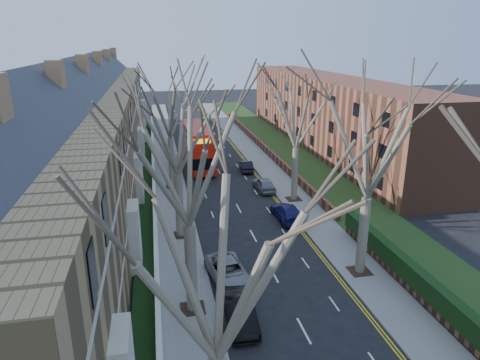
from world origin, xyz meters
TOP-DOWN VIEW (x-y plane):
  - pavement_left at (-6.00, 39.00)m, footprint 3.00×102.00m
  - pavement_right at (6.00, 39.00)m, footprint 3.00×102.00m
  - terrace_left at (-13.65, 31.00)m, footprint 9.70×78.00m
  - flats_right at (17.46, 43.00)m, footprint 13.97×54.00m
  - wall_hedge_right at (7.70, 2.00)m, footprint 0.70×24.00m
  - front_wall_left at (-7.65, 31.00)m, footprint 0.30×78.00m
  - grass_verge_right at (10.50, 39.00)m, footprint 6.00×102.00m
  - tree_left_near at (-5.70, -4.00)m, footprint 9.80×9.80m
  - tree_left_mid at (-5.70, 6.00)m, footprint 10.50×10.50m
  - tree_left_far at (-5.70, 16.00)m, footprint 10.15×10.15m
  - tree_left_dist at (-5.70, 28.00)m, footprint 10.50×10.50m
  - tree_right_mid at (5.70, 8.00)m, footprint 10.50×10.50m
  - tree_right_far at (5.70, 22.00)m, footprint 10.15×10.15m
  - double_decker_bus at (-2.24, 35.83)m, footprint 3.41×11.84m
  - car_left_mid at (-3.23, 4.38)m, footprint 1.64×4.38m
  - car_left_far at (-3.11, 8.74)m, footprint 2.83×5.13m
  - car_right_near at (3.62, 17.58)m, footprint 2.04×4.83m
  - car_right_mid at (3.55, 25.35)m, footprint 1.81×4.16m
  - car_right_far at (3.23, 32.49)m, footprint 1.71×3.97m

SIDE VIEW (x-z plane):
  - pavement_left at x=-6.00m, z-range 0.00..0.12m
  - pavement_right at x=6.00m, z-range 0.00..0.12m
  - grass_verge_right at x=10.50m, z-range 0.12..0.18m
  - front_wall_left at x=-7.65m, z-range 0.12..1.12m
  - car_right_far at x=3.23m, z-range 0.00..1.27m
  - car_left_far at x=-3.11m, z-range 0.00..1.36m
  - car_right_near at x=3.62m, z-range 0.00..1.39m
  - car_right_mid at x=3.55m, z-range 0.00..1.40m
  - car_left_mid at x=-3.23m, z-range 0.00..1.43m
  - wall_hedge_right at x=7.70m, z-range 0.22..2.02m
  - double_decker_bus at x=-2.24m, z-range -0.03..4.84m
  - flats_right at x=17.46m, z-range -0.02..9.98m
  - terrace_left at x=-13.65m, z-range -1.27..12.33m
  - tree_left_near at x=-5.70m, z-range 2.06..15.79m
  - tree_left_far at x=-5.70m, z-range 2.13..16.35m
  - tree_right_far at x=5.70m, z-range 2.13..16.35m
  - tree_left_mid at x=-5.70m, z-range 2.20..16.91m
  - tree_right_mid at x=5.70m, z-range 2.20..16.91m
  - tree_left_dist at x=-5.70m, z-range 2.20..16.91m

